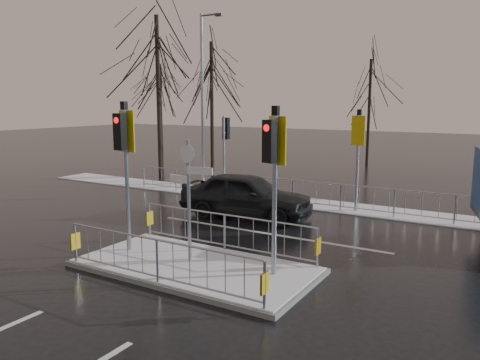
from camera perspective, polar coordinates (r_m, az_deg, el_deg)
The scene contains 11 objects.
ground at distance 11.94m, azimuth -5.53°, elevation -10.80°, with size 120.00×120.00×0.00m, color black.
snow_verge at distance 19.25m, azimuth 9.88°, elevation -3.01°, with size 30.00×2.00×0.04m, color white.
lane_markings at distance 11.69m, azimuth -6.52°, elevation -11.25°, with size 8.00×11.38×0.01m.
traffic_island at distance 11.82m, azimuth -5.57°, elevation -8.99°, with size 6.00×3.04×4.15m.
far_kerb_fixtures at distance 18.49m, azimuth 10.25°, elevation -0.37°, with size 18.00×0.65×3.83m.
car_far_lane at distance 16.86m, azimuth 0.76°, elevation -1.87°, with size 1.93×4.79×1.63m, color black.
tree_near_a at distance 26.44m, azimuth -10.00°, elevation 13.61°, with size 4.75×4.75×8.97m.
tree_near_b at distance 26.05m, azimuth -3.48°, elevation 11.67°, with size 4.00×4.00×7.55m.
tree_near_c at distance 29.57m, azimuth -9.67°, elevation 10.04°, with size 3.50×3.50×6.61m.
tree_far_a at distance 32.18m, azimuth 15.55°, elevation 10.34°, with size 3.75×3.75×7.08m.
street_lamp_left at distance 22.67m, azimuth -4.49°, elevation 10.34°, with size 1.25×0.18×8.20m.
Camera 1 is at (6.71, -8.97, 4.12)m, focal length 35.00 mm.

